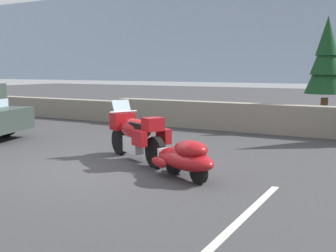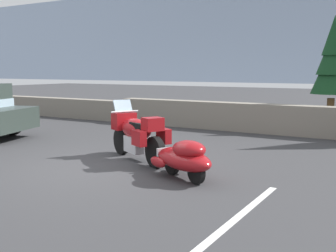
{
  "view_description": "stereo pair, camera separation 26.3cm",
  "coord_description": "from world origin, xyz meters",
  "views": [
    {
      "loc": [
        5.41,
        -6.79,
        2.04
      ],
      "look_at": [
        1.15,
        0.87,
        0.85
      ],
      "focal_mm": 44.26,
      "sensor_mm": 36.0,
      "label": 1
    },
    {
      "loc": [
        5.63,
        -6.66,
        2.04
      ],
      "look_at": [
        1.15,
        0.87,
        0.85
      ],
      "focal_mm": 44.26,
      "sensor_mm": 36.0,
      "label": 2
    }
  ],
  "objects": [
    {
      "name": "touring_motorcycle",
      "position": [
        0.31,
        0.92,
        0.62
      ],
      "size": [
        2.11,
        1.37,
        1.33
      ],
      "color": "black",
      "rests_on": "ground"
    },
    {
      "name": "parking_stripe_marker",
      "position": [
        3.64,
        -1.5,
        0.0
      ],
      "size": [
        0.12,
        3.6,
        0.01
      ],
      "primitive_type": "cube",
      "color": "silver",
      "rests_on": "ground"
    },
    {
      "name": "pine_tree_secondary",
      "position": [
        3.26,
        7.97,
        2.39
      ],
      "size": [
        1.35,
        1.35,
        3.82
      ],
      "color": "brown",
      "rests_on": "ground"
    },
    {
      "name": "stone_guard_wall",
      "position": [
        -0.18,
        6.44,
        0.43
      ],
      "size": [
        24.0,
        0.62,
        0.94
      ],
      "color": "gray",
      "rests_on": "ground"
    },
    {
      "name": "car_shaped_trailer",
      "position": [
        2.0,
        0.02,
        0.41
      ],
      "size": [
        2.12,
        1.35,
        0.76
      ],
      "color": "black",
      "rests_on": "ground"
    },
    {
      "name": "ground_plane",
      "position": [
        0.0,
        0.0,
        0.0
      ],
      "size": [
        80.0,
        80.0,
        0.0
      ],
      "primitive_type": "plane",
      "color": "#38383A"
    }
  ]
}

